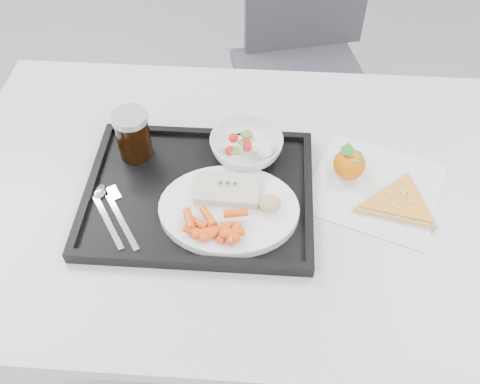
{
  "coord_description": "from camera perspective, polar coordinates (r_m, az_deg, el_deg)",
  "views": [
    {
      "loc": [
        0.05,
        -0.42,
        1.57
      ],
      "look_at": [
        0.0,
        0.27,
        0.77
      ],
      "focal_mm": 40.0,
      "sensor_mm": 36.0,
      "label": 1
    }
  ],
  "objects": [
    {
      "name": "table",
      "position": [
        1.14,
        -0.02,
        -1.76
      ],
      "size": [
        1.2,
        0.8,
        0.75
      ],
      "color": "#BDBDBF",
      "rests_on": "ground"
    },
    {
      "name": "dinner_plate",
      "position": [
        1.02,
        -1.2,
        -1.87
      ],
      "size": [
        0.27,
        0.27,
        0.02
      ],
      "color": "white",
      "rests_on": "tray"
    },
    {
      "name": "bread_roll",
      "position": [
        1.0,
        3.16,
        -1.19
      ],
      "size": [
        0.05,
        0.05,
        0.03
      ],
      "color": "beige",
      "rests_on": "dinner_plate"
    },
    {
      "name": "cola_glass",
      "position": [
        1.12,
        -11.35,
        6.08
      ],
      "size": [
        0.07,
        0.07,
        0.11
      ],
      "color": "black",
      "rests_on": "tray"
    },
    {
      "name": "salad_contents",
      "position": [
        1.11,
        1.7,
        5.08
      ],
      "size": [
        0.1,
        0.08,
        0.02
      ],
      "color": "red",
      "rests_on": "salad_bowl"
    },
    {
      "name": "chair",
      "position": [
        1.86,
        6.9,
        15.12
      ],
      "size": [
        0.51,
        0.51,
        0.93
      ],
      "color": "#35363C",
      "rests_on": "ground"
    },
    {
      "name": "salad_bowl",
      "position": [
        1.12,
        0.69,
        4.87
      ],
      "size": [
        0.15,
        0.15,
        0.05
      ],
      "color": "white",
      "rests_on": "tray"
    },
    {
      "name": "tangerine",
      "position": [
        1.11,
        11.6,
        2.96
      ],
      "size": [
        0.08,
        0.08,
        0.07
      ],
      "color": "orange",
      "rests_on": "napkin"
    },
    {
      "name": "fish_fillet",
      "position": [
        1.03,
        -1.34,
        0.32
      ],
      "size": [
        0.13,
        0.08,
        0.02
      ],
      "color": "beige",
      "rests_on": "dinner_plate"
    },
    {
      "name": "napkin",
      "position": [
        1.12,
        14.24,
        0.42
      ],
      "size": [
        0.32,
        0.31,
        0.0
      ],
      "color": "silver",
      "rests_on": "table"
    },
    {
      "name": "cutlery",
      "position": [
        1.06,
        -13.74,
        -1.74
      ],
      "size": [
        0.13,
        0.16,
        0.01
      ],
      "color": "silver",
      "rests_on": "tray"
    },
    {
      "name": "pizza_slice",
      "position": [
        1.1,
        16.62,
        -1.11
      ],
      "size": [
        0.23,
        0.23,
        0.02
      ],
      "color": "#E3C260",
      "rests_on": "napkin"
    },
    {
      "name": "carrot_pile",
      "position": [
        0.97,
        -2.75,
        -3.78
      ],
      "size": [
        0.12,
        0.08,
        0.02
      ],
      "color": "#EB5111",
      "rests_on": "dinner_plate"
    },
    {
      "name": "tray",
      "position": [
        1.07,
        -4.37,
        -0.2
      ],
      "size": [
        0.45,
        0.35,
        0.03
      ],
      "color": "black",
      "rests_on": "table"
    }
  ]
}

